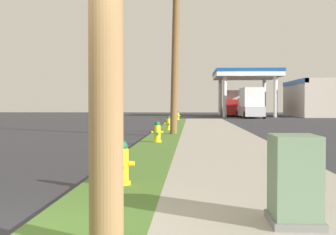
# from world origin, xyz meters

# --- Properties ---
(fire_hydrant_nearest) EXTENTS (0.42, 0.38, 0.74)m
(fire_hydrant_nearest) POSITION_xyz_m (0.70, 3.42, 0.45)
(fire_hydrant_nearest) COLOR yellow
(fire_hydrant_nearest) RESTS_ON grass_verge
(fire_hydrant_second) EXTENTS (0.42, 0.38, 0.74)m
(fire_hydrant_second) POSITION_xyz_m (0.66, 12.48, 0.45)
(fire_hydrant_second) COLOR yellow
(fire_hydrant_second) RESTS_ON grass_verge
(fire_hydrant_third) EXTENTS (0.42, 0.37, 0.74)m
(fire_hydrant_third) POSITION_xyz_m (0.70, 20.30, 0.45)
(fire_hydrant_third) COLOR yellow
(fire_hydrant_third) RESTS_ON grass_verge
(fire_hydrant_fourth) EXTENTS (0.42, 0.37, 0.74)m
(fire_hydrant_fourth) POSITION_xyz_m (0.65, 28.60, 0.45)
(fire_hydrant_fourth) COLOR yellow
(fire_hydrant_fourth) RESTS_ON grass_verge
(fire_hydrant_fifth) EXTENTS (0.42, 0.38, 0.74)m
(fire_hydrant_fifth) POSITION_xyz_m (0.72, 36.59, 0.45)
(fire_hydrant_fifth) COLOR yellow
(fire_hydrant_fifth) RESTS_ON grass_verge
(utility_pole_midground) EXTENTS (0.76, 1.41, 9.15)m
(utility_pole_midground) POSITION_xyz_m (1.17, 16.98, 4.78)
(utility_pole_midground) COLOR brown
(utility_pole_midground) RESTS_ON grass_verge
(utility_cabinet) EXTENTS (0.56, 0.77, 0.99)m
(utility_cabinet) POSITION_xyz_m (3.00, 0.88, 0.58)
(utility_cabinet) COLOR slate
(utility_cabinet) RESTS_ON sidewalk_slab
(gas_station_canopy) EXTENTS (14.58, 12.11, 5.33)m
(gas_station_canopy) POSITION_xyz_m (14.73, 53.23, 2.61)
(gas_station_canopy) COLOR silver
(gas_station_canopy) RESTS_ON ground
(car_tan_by_near_pump) EXTENTS (2.23, 4.62, 1.57)m
(car_tan_by_near_pump) POSITION_xyz_m (6.90, 60.19, 0.72)
(car_tan_by_near_pump) COLOR tan
(car_tan_by_near_pump) RESTS_ON ground
(truck_silver_at_forecourt) EXTENTS (2.35, 6.47, 3.11)m
(truck_silver_at_forecourt) POSITION_xyz_m (7.98, 46.55, 1.49)
(truck_silver_at_forecourt) COLOR #BCBCC1
(truck_silver_at_forecourt) RESTS_ON ground
(truck_red_on_apron) EXTENTS (2.37, 5.49, 1.97)m
(truck_red_on_apron) POSITION_xyz_m (6.54, 52.69, 0.91)
(truck_red_on_apron) COLOR red
(truck_red_on_apron) RESTS_ON ground
(truck_navy_at_far_bay) EXTENTS (2.59, 6.54, 3.11)m
(truck_navy_at_far_bay) POSITION_xyz_m (7.28, 57.17, 1.49)
(truck_navy_at_far_bay) COLOR navy
(truck_navy_at_far_bay) RESTS_ON ground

